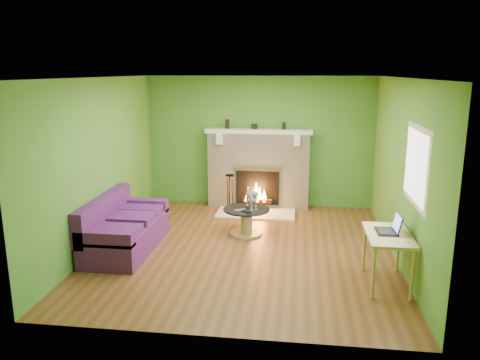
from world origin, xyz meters
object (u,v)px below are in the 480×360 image
object	(u,v)px
desk	(388,240)
coffee_table	(246,219)
sofa	(123,229)
cat	(252,198)

from	to	relation	value
desk	coffee_table	bearing A→B (deg)	139.75
sofa	desk	bearing A→B (deg)	-11.49
sofa	coffee_table	xyz separation A→B (m)	(1.81, 0.92, -0.06)
desk	cat	world-z (taller)	cat
sofa	desk	size ratio (longest dim) A/B	1.95
sofa	coffee_table	world-z (taller)	sofa
coffee_table	cat	size ratio (longest dim) A/B	1.35
desk	cat	xyz separation A→B (m)	(-1.92, 1.74, 0.01)
sofa	desk	distance (m)	3.90
coffee_table	desk	size ratio (longest dim) A/B	0.83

